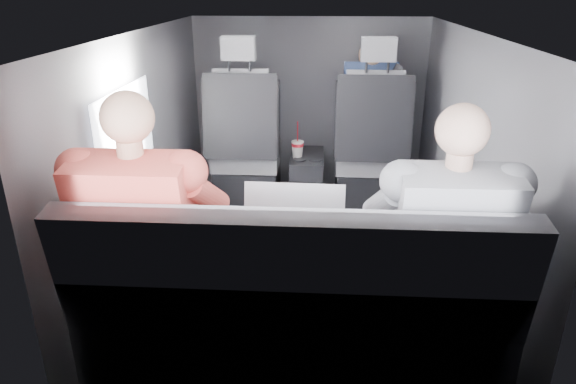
# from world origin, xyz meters

# --- Properties ---
(floor) EXTENTS (2.60, 2.60, 0.00)m
(floor) POSITION_xyz_m (0.00, 0.00, 0.00)
(floor) COLOR black
(floor) RESTS_ON ground
(ceiling) EXTENTS (2.60, 2.60, 0.00)m
(ceiling) POSITION_xyz_m (0.00, 0.00, 1.35)
(ceiling) COLOR #B2B2AD
(ceiling) RESTS_ON panel_back
(panel_left) EXTENTS (0.02, 2.60, 1.35)m
(panel_left) POSITION_xyz_m (-0.90, 0.00, 0.68)
(panel_left) COLOR #56565B
(panel_left) RESTS_ON floor
(panel_right) EXTENTS (0.02, 2.60, 1.35)m
(panel_right) POSITION_xyz_m (0.90, 0.00, 0.68)
(panel_right) COLOR #56565B
(panel_right) RESTS_ON floor
(panel_front) EXTENTS (1.80, 0.02, 1.35)m
(panel_front) POSITION_xyz_m (0.00, 1.30, 0.68)
(panel_front) COLOR #56565B
(panel_front) RESTS_ON floor
(panel_back) EXTENTS (1.80, 0.02, 1.35)m
(panel_back) POSITION_xyz_m (0.00, -1.30, 0.68)
(panel_back) COLOR #56565B
(panel_back) RESTS_ON floor
(side_window) EXTENTS (0.02, 0.75, 0.42)m
(side_window) POSITION_xyz_m (-0.88, -0.30, 0.90)
(side_window) COLOR white
(side_window) RESTS_ON panel_left
(seatbelt) EXTENTS (0.35, 0.11, 0.59)m
(seatbelt) POSITION_xyz_m (0.45, 0.67, 0.80)
(seatbelt) COLOR black
(seatbelt) RESTS_ON front_seat_right
(front_seat_left) EXTENTS (0.52, 0.58, 1.26)m
(front_seat_left) POSITION_xyz_m (-0.45, 0.84, 0.40)
(front_seat_left) COLOR black
(front_seat_left) RESTS_ON floor
(front_seat_right) EXTENTS (0.52, 0.58, 1.26)m
(front_seat_right) POSITION_xyz_m (0.45, 0.84, 0.40)
(front_seat_right) COLOR black
(front_seat_right) RESTS_ON floor
(center_console) EXTENTS (0.24, 0.48, 0.41)m
(center_console) POSITION_xyz_m (0.00, 0.88, 0.20)
(center_console) COLOR black
(center_console) RESTS_ON floor
(rear_bench) EXTENTS (1.60, 0.57, 0.92)m
(rear_bench) POSITION_xyz_m (0.00, -1.06, 0.31)
(rear_bench) COLOR #59595E
(rear_bench) RESTS_ON floor
(soda_cup) EXTENTS (0.09, 0.09, 0.27)m
(soda_cup) POSITION_xyz_m (-0.07, 0.82, 0.47)
(soda_cup) COLOR white
(soda_cup) RESTS_ON center_console
(laptop_white) EXTENTS (0.36, 0.34, 0.25)m
(laptop_white) POSITION_xyz_m (-0.58, -0.76, 0.64)
(laptop_white) COLOR white
(laptop_white) RESTS_ON passenger_rear_left
(laptop_silver) EXTENTS (0.40, 0.36, 0.28)m
(laptop_silver) POSITION_xyz_m (-0.01, -0.79, 0.64)
(laptop_silver) COLOR silver
(laptop_silver) RESTS_ON rear_bench
(laptop_black) EXTENTS (0.38, 0.36, 0.25)m
(laptop_black) POSITION_xyz_m (0.52, -0.76, 0.63)
(laptop_black) COLOR black
(laptop_black) RESTS_ON passenger_rear_right
(passenger_rear_left) EXTENTS (0.52, 0.64, 1.25)m
(passenger_rear_left) POSITION_xyz_m (-0.57, -0.97, 0.64)
(passenger_rear_left) COLOR #35353A
(passenger_rear_left) RESTS_ON rear_bench
(passenger_rear_right) EXTENTS (0.50, 0.62, 1.23)m
(passenger_rear_right) POSITION_xyz_m (0.55, -0.97, 0.63)
(passenger_rear_right) COLOR navy
(passenger_rear_right) RESTS_ON rear_bench
(passenger_front_right) EXTENTS (0.39, 0.39, 0.76)m
(passenger_front_right) POSITION_xyz_m (0.45, 1.10, 0.75)
(passenger_front_right) COLOR navy
(passenger_front_right) RESTS_ON front_seat_right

